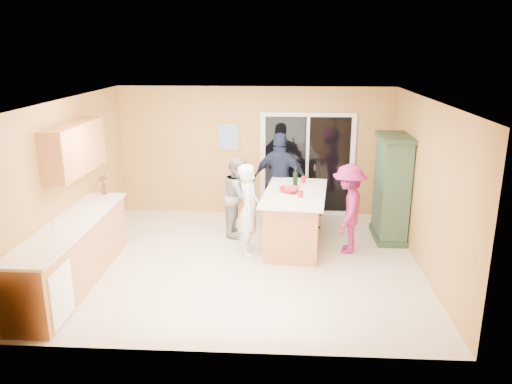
# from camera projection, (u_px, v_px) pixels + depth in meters

# --- Properties ---
(floor) EXTENTS (5.50, 5.50, 0.00)m
(floor) POSITION_uv_depth(u_px,v_px,m) (246.00, 262.00, 8.08)
(floor) COLOR beige
(floor) RESTS_ON ground
(ceiling) EXTENTS (5.50, 5.00, 0.10)m
(ceiling) POSITION_uv_depth(u_px,v_px,m) (245.00, 99.00, 7.35)
(ceiling) COLOR white
(ceiling) RESTS_ON wall_back
(wall_back) EXTENTS (5.50, 0.10, 2.60)m
(wall_back) POSITION_uv_depth(u_px,v_px,m) (255.00, 152.00, 10.11)
(wall_back) COLOR #DFB25B
(wall_back) RESTS_ON ground
(wall_front) EXTENTS (5.50, 0.10, 2.60)m
(wall_front) POSITION_uv_depth(u_px,v_px,m) (228.00, 247.00, 5.32)
(wall_front) COLOR #DFB25B
(wall_front) RESTS_ON ground
(wall_left) EXTENTS (0.10, 5.00, 2.60)m
(wall_left) POSITION_uv_depth(u_px,v_px,m) (72.00, 182.00, 7.87)
(wall_left) COLOR #DFB25B
(wall_left) RESTS_ON ground
(wall_right) EXTENTS (0.10, 5.00, 2.60)m
(wall_right) POSITION_uv_depth(u_px,v_px,m) (427.00, 187.00, 7.56)
(wall_right) COLOR #DFB25B
(wall_right) RESTS_ON ground
(left_cabinet_run) EXTENTS (0.65, 3.05, 1.24)m
(left_cabinet_run) POSITION_uv_depth(u_px,v_px,m) (69.00, 258.00, 7.08)
(left_cabinet_run) COLOR #C27D4B
(left_cabinet_run) RESTS_ON floor
(upper_cabinets) EXTENTS (0.35, 1.60, 0.75)m
(upper_cabinets) POSITION_uv_depth(u_px,v_px,m) (74.00, 149.00, 7.50)
(upper_cabinets) COLOR #C27D4B
(upper_cabinets) RESTS_ON wall_left
(sliding_door) EXTENTS (1.90, 0.07, 2.10)m
(sliding_door) POSITION_uv_depth(u_px,v_px,m) (307.00, 165.00, 10.09)
(sliding_door) COLOR silver
(sliding_door) RESTS_ON floor
(framed_picture) EXTENTS (0.46, 0.04, 0.56)m
(framed_picture) POSITION_uv_depth(u_px,v_px,m) (228.00, 137.00, 10.03)
(framed_picture) COLOR #A27651
(framed_picture) RESTS_ON wall_back
(kitchen_island) EXTENTS (1.21, 1.97, 0.99)m
(kitchen_island) POSITION_uv_depth(u_px,v_px,m) (294.00, 221.00, 8.58)
(kitchen_island) COLOR #C27D4B
(kitchen_island) RESTS_ON floor
(green_hutch) EXTENTS (0.54, 1.03, 1.89)m
(green_hutch) POSITION_uv_depth(u_px,v_px,m) (391.00, 189.00, 8.82)
(green_hutch) COLOR #243A28
(green_hutch) RESTS_ON floor
(woman_white) EXTENTS (0.39, 0.57, 1.54)m
(woman_white) POSITION_uv_depth(u_px,v_px,m) (249.00, 209.00, 8.22)
(woman_white) COLOR silver
(woman_white) RESTS_ON floor
(woman_grey) EXTENTS (0.65, 0.78, 1.47)m
(woman_grey) POSITION_uv_depth(u_px,v_px,m) (239.00, 196.00, 9.08)
(woman_grey) COLOR gray
(woman_grey) RESTS_ON floor
(woman_navy) EXTENTS (1.13, 0.68, 1.81)m
(woman_navy) POSITION_uv_depth(u_px,v_px,m) (280.00, 180.00, 9.51)
(woman_navy) COLOR #192138
(woman_navy) RESTS_ON floor
(woman_magenta) EXTENTS (0.77, 1.08, 1.51)m
(woman_magenta) POSITION_uv_depth(u_px,v_px,m) (348.00, 209.00, 8.29)
(woman_magenta) COLOR #8D1E48
(woman_magenta) RESTS_ON floor
(serving_bowl) EXTENTS (0.39, 0.39, 0.08)m
(serving_bowl) POSITION_uv_depth(u_px,v_px,m) (289.00, 190.00, 8.40)
(serving_bowl) COLOR #A8121E
(serving_bowl) RESTS_ON kitchen_island
(tulip_vase) EXTENTS (0.22, 0.19, 0.35)m
(tulip_vase) POSITION_uv_depth(u_px,v_px,m) (104.00, 184.00, 8.40)
(tulip_vase) COLOR #AB111F
(tulip_vase) RESTS_ON left_cabinet_run
(tumbler_near) EXTENTS (0.11, 0.11, 0.12)m
(tumbler_near) POSITION_uv_depth(u_px,v_px,m) (303.00, 180.00, 8.98)
(tumbler_near) COLOR #A8121E
(tumbler_near) RESTS_ON kitchen_island
(tumbler_far) EXTENTS (0.10, 0.10, 0.11)m
(tumbler_far) POSITION_uv_depth(u_px,v_px,m) (301.00, 194.00, 8.11)
(tumbler_far) COLOR #A8121E
(tumbler_far) RESTS_ON kitchen_island
(wine_bottle) EXTENTS (0.08, 0.08, 0.37)m
(wine_bottle) POSITION_uv_depth(u_px,v_px,m) (295.00, 179.00, 8.69)
(wine_bottle) COLOR black
(wine_bottle) RESTS_ON kitchen_island
(white_plate) EXTENTS (0.25, 0.25, 0.01)m
(white_plate) POSITION_uv_depth(u_px,v_px,m) (284.00, 194.00, 8.28)
(white_plate) COLOR white
(white_plate) RESTS_ON kitchen_island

